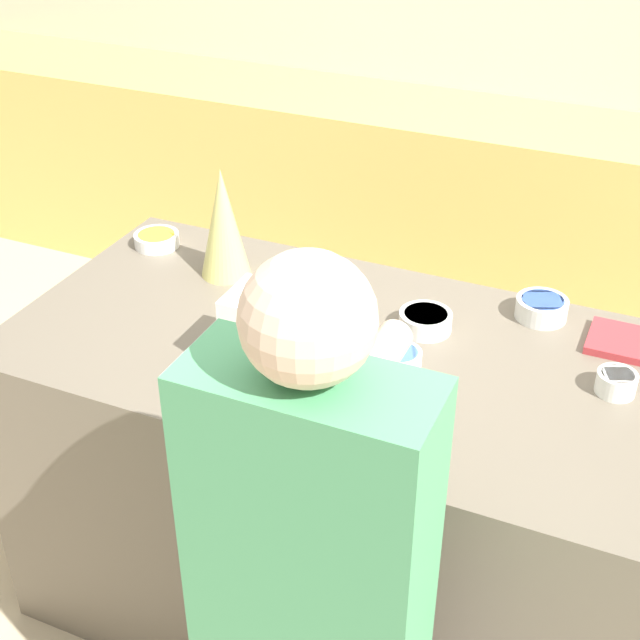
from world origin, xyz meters
TOP-DOWN VIEW (x-y plane):
  - ground_plane at (0.00, 0.00)m, footprint 12.00×12.00m
  - wall_back at (0.00, 2.14)m, footprint 8.00×0.05m
  - back_cabinet_block at (0.00, 1.82)m, footprint 6.00×0.60m
  - kitchen_island at (0.00, 0.00)m, footprint 1.70×0.88m
  - baking_tray at (-0.12, -0.16)m, footprint 0.44×0.30m
  - gingerbread_house at (-0.12, -0.16)m, footprint 0.19×0.15m
  - decorative_tree at (-0.44, 0.21)m, footprint 0.14×0.14m
  - candy_bowl_center_rear at (0.43, 0.34)m, footprint 0.14×0.14m
  - candy_bowl_far_right at (0.16, -0.02)m, footprint 0.11×0.11m
  - candy_bowl_behind_tray at (0.17, 0.16)m, footprint 0.14×0.14m
  - candy_bowl_near_tray_right at (-0.72, 0.28)m, footprint 0.13×0.13m
  - candy_bowl_front_corner at (0.65, 0.08)m, footprint 0.09×0.09m
  - cookbook at (0.67, 0.29)m, footprint 0.22×0.16m
  - person at (0.24, -0.72)m, footprint 0.42×0.52m

SIDE VIEW (x-z plane):
  - ground_plane at x=0.00m, z-range 0.00..0.00m
  - kitchen_island at x=0.00m, z-range 0.00..0.93m
  - back_cabinet_block at x=0.00m, z-range 0.00..0.93m
  - person at x=0.24m, z-range 0.03..1.62m
  - baking_tray at x=-0.12m, z-range 0.93..0.94m
  - cookbook at x=0.67m, z-range 0.93..0.95m
  - candy_bowl_far_right at x=0.16m, z-range 0.93..0.97m
  - candy_bowl_near_tray_right at x=-0.72m, z-range 0.93..0.97m
  - candy_bowl_behind_tray at x=0.17m, z-range 0.93..0.98m
  - candy_bowl_front_corner at x=0.65m, z-range 0.93..0.99m
  - candy_bowl_center_rear at x=0.43m, z-range 0.93..0.99m
  - gingerbread_house at x=-0.12m, z-range 0.91..1.17m
  - decorative_tree at x=-0.44m, z-range 0.93..1.25m
  - wall_back at x=0.00m, z-range 0.00..2.60m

